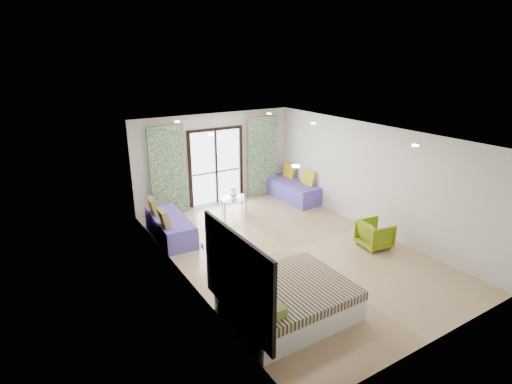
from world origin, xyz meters
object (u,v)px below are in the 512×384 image
daybed_right (292,189)px  daybed_left (170,226)px  coffee_table (234,200)px  armchair (375,233)px  bed (287,300)px

daybed_right → daybed_left: bearing=-172.9°
coffee_table → armchair: coffee_table is taller
bed → coffee_table: 4.86m
bed → coffee_table: coffee_table is taller
daybed_left → daybed_right: bearing=11.7°
daybed_right → armchair: bearing=-97.3°
daybed_left → daybed_right: size_ratio=0.96×
daybed_right → armchair: size_ratio=2.94×
daybed_left → coffee_table: bearing=18.3°
daybed_left → coffee_table: daybed_left is taller
bed → daybed_right: size_ratio=1.01×
bed → daybed_right: daybed_right is taller
coffee_table → armchair: bearing=-63.3°
bed → daybed_right: (3.60, 4.73, 0.01)m
daybed_right → armchair: (-0.32, -3.68, 0.04)m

